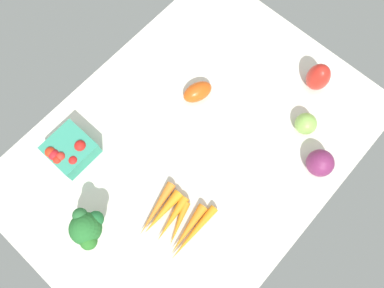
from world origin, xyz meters
The scene contains 8 objects.
tablecloth centered at (0.00, 0.00, 1.00)cm, with size 104.00×76.00×2.00cm, color silver.
bell_pepper_red centered at (-38.80, 14.08, 7.07)cm, with size 6.55×6.55×10.13cm, color red.
carrot_bunch centered at (18.90, 10.67, 3.30)cm, with size 18.65×15.84×2.94cm.
heirloom_tomato_green centered at (-25.73, 20.03, 5.11)cm, with size 6.22×6.22×6.22cm, color #88B950.
roma_tomato centered at (-12.85, -9.42, 4.67)cm, with size 8.97×5.34×5.34cm, color #D95015.
berry_basket centered at (24.26, -23.51, 5.24)cm, with size 11.59×11.59×6.92cm.
red_onion_center centered at (-18.77, 29.83, 5.77)cm, with size 7.55×7.55×7.55cm, color #792757.
broccoli_head centered at (35.16, -3.45, 9.08)cm, with size 9.41×9.82×11.43cm.
Camera 1 is at (25.89, 23.36, 106.74)cm, focal length 36.28 mm.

